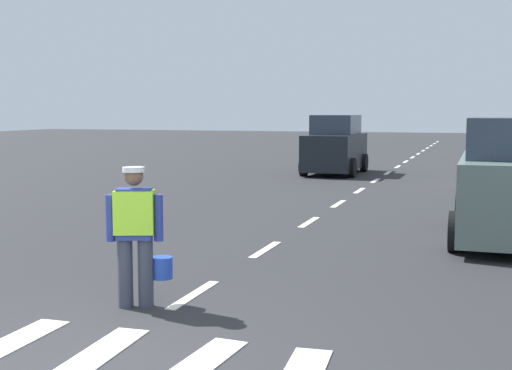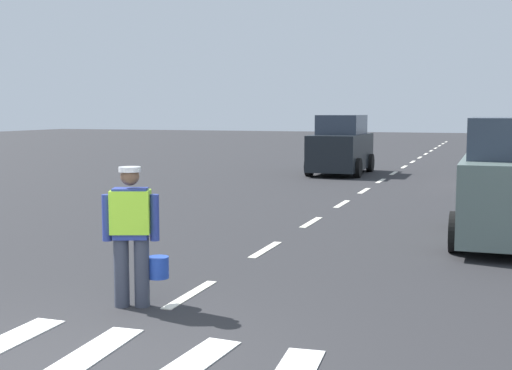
% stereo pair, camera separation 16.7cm
% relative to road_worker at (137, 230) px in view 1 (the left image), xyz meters
% --- Properties ---
extents(ground_plane, '(96.00, 96.00, 0.00)m').
position_rel_road_worker_xyz_m(ground_plane, '(0.42, 18.99, -0.93)').
color(ground_plane, '#28282B').
extents(crosswalk_stripes, '(4.43, 1.92, 0.01)m').
position_rel_road_worker_xyz_m(crosswalk_stripes, '(0.42, -1.75, -0.92)').
color(crosswalk_stripes, white).
rests_on(crosswalk_stripes, ground).
extents(lane_center_line, '(0.14, 46.40, 0.01)m').
position_rel_road_worker_xyz_m(lane_center_line, '(0.42, 23.19, -0.93)').
color(lane_center_line, silver).
rests_on(lane_center_line, ground).
extents(road_worker, '(0.69, 0.54, 1.67)m').
position_rel_road_worker_xyz_m(road_worker, '(0.00, 0.00, 0.00)').
color(road_worker, '#383D4C').
rests_on(road_worker, ground).
extents(car_parked_curbside, '(1.89, 4.14, 2.20)m').
position_rel_road_worker_xyz_m(car_parked_curbside, '(4.27, 5.80, 0.09)').
color(car_parked_curbside, slate).
rests_on(car_parked_curbside, ground).
extents(car_oncoming_second, '(1.95, 3.99, 2.15)m').
position_rel_road_worker_xyz_m(car_oncoming_second, '(-1.40, 17.87, 0.07)').
color(car_oncoming_second, black).
rests_on(car_oncoming_second, ground).
extents(car_parked_far, '(2.08, 4.37, 2.04)m').
position_rel_road_worker_xyz_m(car_parked_far, '(4.35, 15.41, 0.02)').
color(car_parked_far, silver).
rests_on(car_parked_far, ground).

